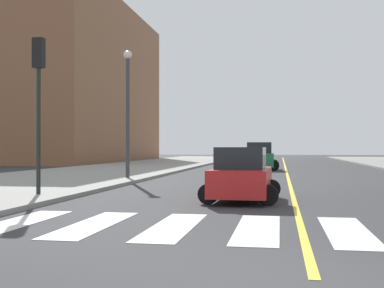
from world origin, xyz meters
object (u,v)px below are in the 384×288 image
object	(u,v)px
car_red_third	(242,176)
car_green_second	(260,157)
traffic_light_far_corner	(39,85)
street_lamp	(128,101)

from	to	relation	value
car_red_third	car_green_second	bearing A→B (deg)	92.20
car_green_second	traffic_light_far_corner	world-z (taller)	traffic_light_far_corner
street_lamp	traffic_light_far_corner	bearing A→B (deg)	-91.00
car_red_third	traffic_light_far_corner	world-z (taller)	traffic_light_far_corner
car_green_second	street_lamp	bearing A→B (deg)	-115.56
car_red_third	traffic_light_far_corner	size ratio (longest dim) A/B	0.74
car_red_third	traffic_light_far_corner	xyz separation A→B (m)	(-6.71, -0.39, 2.98)
car_red_third	street_lamp	bearing A→B (deg)	127.24
car_green_second	car_red_third	size ratio (longest dim) A/B	1.21
car_red_third	street_lamp	xyz separation A→B (m)	(-6.54, 9.06, 3.28)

